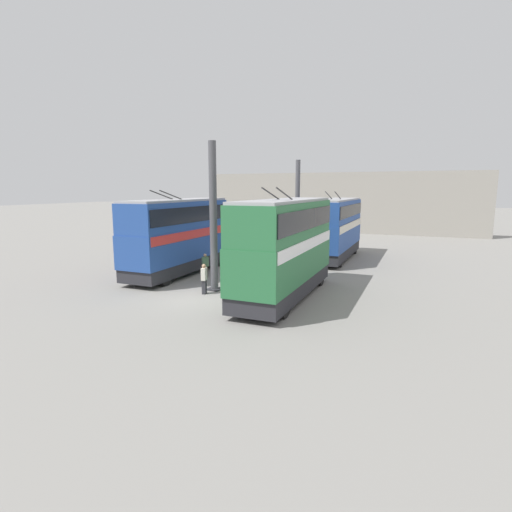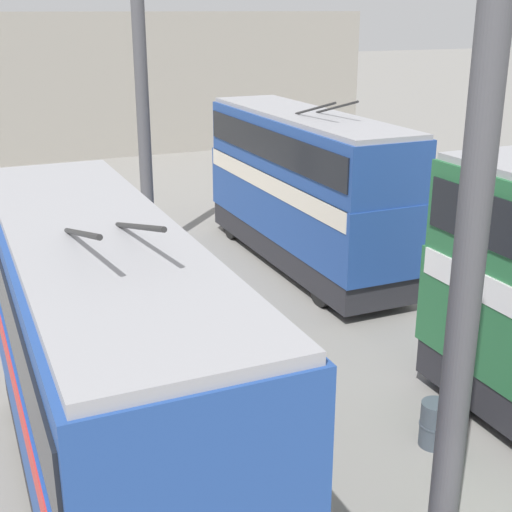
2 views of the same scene
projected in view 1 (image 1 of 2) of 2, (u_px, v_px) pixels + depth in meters
ground_plane at (193, 300)px, 20.50m from camera, size 240.00×240.00×0.00m
depot_back_wall at (335, 203)px, 51.55m from camera, size 0.50×36.00×7.70m
support_column_near at (213, 220)px, 21.96m from camera, size 0.76×0.76×8.19m
support_column_far at (297, 207)px, 36.30m from camera, size 0.76×0.76×8.19m
bus_left_near at (285, 243)px, 20.55m from camera, size 9.63×2.54×5.74m
bus_left_far at (336, 225)px, 32.02m from camera, size 9.74×2.54×5.47m
bus_right_far at (178, 232)px, 26.31m from camera, size 9.38×2.54×5.59m
person_aisle_midway at (275, 244)px, 34.49m from camera, size 0.44×0.27×1.72m
person_by_right_row at (205, 265)px, 25.64m from camera, size 0.46×0.47×1.55m
person_aisle_foreground at (204, 278)px, 21.60m from camera, size 0.46×0.33×1.65m
oil_drum at (262, 276)px, 24.18m from camera, size 0.60×0.60×0.90m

